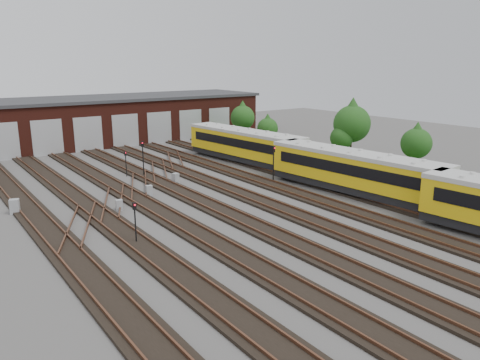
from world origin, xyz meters
TOP-DOWN VIEW (x-y plane):
  - ground at (0.00, 0.00)m, footprint 120.00×120.00m
  - track_network at (-0.17, 0.59)m, footprint 30.40×70.00m
  - maintenance_shed at (-0.01, 39.97)m, footprint 51.00×12.50m
  - grass_verge at (19.00, 10.00)m, footprint 8.00×55.00m
  - metro_train at (10.00, 0.60)m, footprint 4.53×48.80m
  - signal_mast_0 at (-9.99, 0.91)m, footprint 0.23×0.22m
  - signal_mast_1 at (-2.00, 17.36)m, footprint 0.31×0.29m
  - signal_mast_2 at (-3.46, 18.28)m, footprint 0.22×0.21m
  - signal_mast_3 at (6.86, 7.66)m, footprint 0.33×0.31m
  - relay_cabinet_0 at (-15.00, 11.97)m, footprint 0.82×0.75m
  - relay_cabinet_1 at (-4.56, 10.63)m, footprint 0.60×0.53m
  - relay_cabinet_2 at (-8.25, 8.11)m, footprint 0.59×0.53m
  - relay_cabinet_3 at (-0.78, 12.93)m, footprint 0.72×0.67m
  - relay_cabinet_4 at (11.81, 20.46)m, footprint 0.56×0.48m
  - tree_0 at (19.02, 29.36)m, footprint 3.50×3.50m
  - tree_1 at (18.05, 22.39)m, footprint 2.78×2.78m
  - tree_2 at (21.88, 11.39)m, footprint 4.35×4.35m
  - tree_3 at (20.50, 11.62)m, footprint 2.71×2.71m
  - tree_4 at (21.92, 2.70)m, footprint 3.17×3.17m
  - bush_0 at (16.00, 1.30)m, footprint 1.63×1.63m
  - bush_1 at (18.00, 27.33)m, footprint 1.54×1.54m
  - bush_2 at (19.66, 27.38)m, footprint 1.37×1.37m

SIDE VIEW (x-z plane):
  - ground at x=0.00m, z-range 0.00..0.00m
  - grass_verge at x=19.00m, z-range 0.00..0.05m
  - track_network at x=-0.17m, z-range -0.06..0.27m
  - relay_cabinet_2 at x=-8.25m, z-range 0.00..0.86m
  - relay_cabinet_4 at x=11.81m, z-range 0.00..0.87m
  - relay_cabinet_1 at x=-4.56m, z-range 0.00..0.89m
  - relay_cabinet_3 at x=-0.78m, z-range 0.00..0.98m
  - relay_cabinet_0 at x=-15.00m, z-range 0.00..1.14m
  - bush_2 at x=19.66m, z-range 0.00..1.37m
  - bush_1 at x=18.00m, z-range 0.00..1.54m
  - bush_0 at x=16.00m, z-range 0.00..1.63m
  - signal_mast_2 at x=-3.46m, z-range 0.37..2.93m
  - signal_mast_0 at x=-9.99m, z-range 0.39..3.14m
  - metro_train at x=10.00m, z-range 0.37..3.80m
  - signal_mast_1 at x=-2.00m, z-range 0.49..4.04m
  - signal_mast_3 at x=6.86m, z-range 0.50..4.05m
  - tree_3 at x=20.50m, z-range 0.64..5.13m
  - tree_1 at x=18.05m, z-range 0.65..5.25m
  - maintenance_shed at x=-0.01m, z-range 0.03..6.38m
  - tree_4 at x=21.92m, z-range 0.75..6.00m
  - tree_0 at x=19.02m, z-range 0.83..6.62m
  - tree_2 at x=21.88m, z-range 1.03..8.23m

